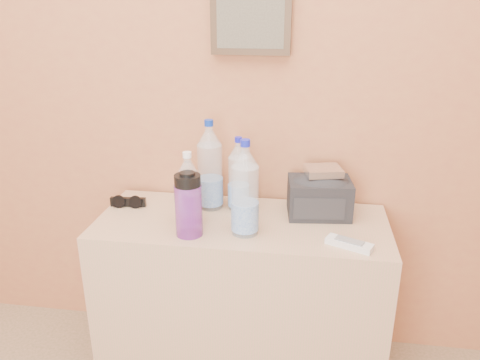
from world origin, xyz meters
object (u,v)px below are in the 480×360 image
Objects in this scene: pet_large_d at (245,193)px; ac_remote at (349,244)px; pet_small at (189,192)px; foil_packet at (323,171)px; pet_large_c at (210,170)px; pet_large_b at (239,178)px; toiletry_bag at (319,195)px; nalgene_bottle at (188,204)px; sunglasses at (128,202)px; dresser at (242,297)px.

ac_remote is (0.36, -0.05, -0.14)m from pet_large_d.
foil_packet is at bearing 17.76° from pet_small.
pet_large_d is at bearing -163.40° from ac_remote.
pet_large_b is at bearing 1.37° from pet_large_c.
pet_small is at bearing -166.19° from ac_remote.
pet_small reaches higher than ac_remote.
toiletry_bag is (0.32, -0.01, -0.05)m from pet_large_b.
pet_large_b reaches higher than nalgene_bottle.
toiletry_bag is at bearing 27.66° from nalgene_bottle.
nalgene_bottle is 1.63× the size of sunglasses.
pet_small is 1.17× the size of nalgene_bottle.
foil_packet is (0.27, 0.21, 0.02)m from pet_large_d.
ac_remote is 0.67× the size of toiletry_bag.
nalgene_bottle reaches higher than ac_remote.
foil_packet is at bearing 38.47° from pet_large_d.
pet_large_b is 0.32m from toiletry_bag.
pet_large_c is 0.61m from ac_remote.
pet_large_d is (0.03, -0.10, 0.50)m from dresser.
pet_large_c is 0.36m from sunglasses.
pet_large_d reaches higher than nalgene_bottle.
pet_large_d reaches higher than sunglasses.
ac_remote is (0.58, -0.11, -0.11)m from pet_small.
pet_large_c is 1.04× the size of pet_large_d.
toiletry_bag is (-0.10, 0.25, 0.07)m from ac_remote.
toiletry_bag is 0.10m from foil_packet.
pet_large_b is 0.22m from pet_small.
pet_large_b is at bearing 104.47° from dresser.
pet_small is (-0.16, -0.15, -0.01)m from pet_large_b.
pet_large_c is (-0.11, -0.00, 0.03)m from pet_large_b.
pet_large_c is at bearing 172.50° from toiletry_bag.
pet_large_b is 1.26× the size of nalgene_bottle.
pet_large_c is 2.69× the size of foil_packet.
ac_remote is (0.39, -0.15, 0.35)m from dresser.
pet_small is 2.06× the size of foil_packet.
pet_large_d is 0.35m from foil_packet.
foil_packet reaches higher than toiletry_bag.
toiletry_bag is 1.77× the size of foil_packet.
nalgene_bottle is (-0.17, -0.14, 0.46)m from dresser.
ac_remote is at bearing -70.56° from foil_packet.
nalgene_bottle is (-0.19, -0.04, -0.04)m from pet_large_d.
pet_large_d is (0.17, -0.21, -0.01)m from pet_large_c.
pet_large_d reaches higher than dresser.
dresser is at bearing 105.11° from pet_large_d.
nalgene_bottle is (-0.02, -0.25, -0.04)m from pet_large_c.
nalgene_bottle reaches higher than toiletry_bag.
pet_large_b is 1.25× the size of toiletry_bag.
pet_large_b is 0.85× the size of pet_large_d.
dresser is 3.18× the size of pet_large_d.
pet_large_c reaches higher than sunglasses.
pet_large_b reaches higher than pet_small.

